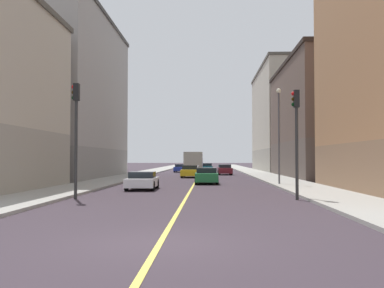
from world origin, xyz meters
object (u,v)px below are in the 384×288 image
(traffic_light_left_near, at_px, (296,128))
(car_teal, at_px, (207,167))
(car_blue, at_px, (180,168))
(box_truck, at_px, (194,163))
(car_maroon, at_px, (225,170))
(traffic_light_right_near, at_px, (76,124))
(car_green, at_px, (206,176))
(building_right_midblock, at_px, (62,97))
(street_lamp_left_near, at_px, (279,126))
(building_left_far, at_px, (290,120))
(car_yellow, at_px, (191,171))
(car_white, at_px, (142,181))
(building_left_mid, at_px, (330,120))

(traffic_light_left_near, distance_m, car_teal, 48.68)
(car_blue, height_order, box_truck, box_truck)
(car_maroon, bearing_deg, traffic_light_right_near, -104.79)
(traffic_light_left_near, relative_size, car_green, 1.36)
(building_right_midblock, height_order, street_lamp_left_near, building_right_midblock)
(building_left_far, height_order, box_truck, building_left_far)
(building_left_far, distance_m, street_lamp_left_near, 40.20)
(car_yellow, bearing_deg, car_white, -97.34)
(traffic_light_left_near, xyz_separation_m, car_yellow, (-6.52, 26.00, -2.99))
(building_left_mid, bearing_deg, traffic_light_left_near, -108.98)
(building_right_midblock, height_order, car_white, building_right_midblock)
(car_teal, bearing_deg, building_left_far, 10.01)
(building_left_mid, xyz_separation_m, street_lamp_left_near, (-8.24, -15.23, -1.85))
(car_yellow, relative_size, car_blue, 0.99)
(car_maroon, bearing_deg, car_white, -103.57)
(building_left_mid, height_order, car_white, building_left_mid)
(traffic_light_left_near, bearing_deg, car_green, 108.62)
(car_white, xyz_separation_m, car_green, (4.31, 6.98, 0.06))
(building_left_far, relative_size, street_lamp_left_near, 3.30)
(car_blue, bearing_deg, box_truck, -75.87)
(street_lamp_left_near, height_order, car_blue, street_lamp_left_near)
(building_left_mid, relative_size, building_right_midblock, 0.96)
(car_white, bearing_deg, building_left_far, 67.45)
(street_lamp_left_near, relative_size, car_white, 1.89)
(building_left_mid, relative_size, building_left_far, 0.88)
(building_left_far, bearing_deg, car_maroon, -125.01)
(building_left_mid, xyz_separation_m, car_maroon, (-11.65, 7.27, -5.84))
(traffic_light_right_near, distance_m, car_white, 8.03)
(building_left_mid, height_order, building_right_midblock, building_right_midblock)
(car_white, bearing_deg, car_maroon, 76.43)
(car_maroon, distance_m, car_white, 28.09)
(building_right_midblock, xyz_separation_m, car_green, (15.98, -10.54, -8.20))
(building_left_far, height_order, car_white, building_left_far)
(traffic_light_left_near, bearing_deg, building_left_far, 79.68)
(building_left_mid, xyz_separation_m, car_yellow, (-15.78, -0.93, -5.83))
(building_left_mid, height_order, traffic_light_left_near, building_left_mid)
(building_right_midblock, height_order, car_teal, building_right_midblock)
(car_yellow, xyz_separation_m, car_green, (1.85, -12.13, -0.02))
(car_teal, height_order, car_green, car_teal)
(traffic_light_left_near, relative_size, box_truck, 0.79)
(car_teal, distance_m, box_truck, 13.29)
(traffic_light_right_near, xyz_separation_m, car_green, (6.75, 13.87, -3.25))
(car_maroon, bearing_deg, building_right_midblock, -151.81)
(traffic_light_right_near, height_order, car_green, traffic_light_right_near)
(car_teal, bearing_deg, car_white, -95.70)
(traffic_light_left_near, bearing_deg, street_lamp_left_near, 85.03)
(traffic_light_right_near, relative_size, car_teal, 1.48)
(street_lamp_left_near, xyz_separation_m, car_teal, (-5.87, 36.65, -3.99))
(building_left_far, relative_size, traffic_light_right_near, 4.08)
(car_teal, distance_m, car_green, 34.47)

